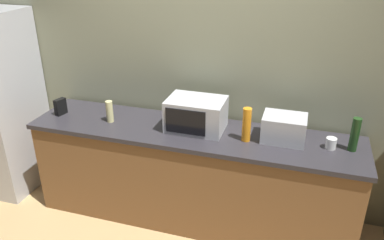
% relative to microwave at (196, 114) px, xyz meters
% --- Properties ---
extents(back_wall, '(6.40, 0.10, 2.70)m').
position_rel_microwave_xyz_m(back_wall, '(-0.02, 0.36, 0.31)').
color(back_wall, gray).
rests_on(back_wall, ground_plane).
extents(counter_run, '(2.84, 0.64, 0.90)m').
position_rel_microwave_xyz_m(counter_run, '(-0.02, -0.05, -0.58)').
color(counter_run, brown).
rests_on(counter_run, ground_plane).
extents(microwave, '(0.48, 0.35, 0.27)m').
position_rel_microwave_xyz_m(microwave, '(0.00, 0.00, 0.00)').
color(microwave, '#B7BABF').
rests_on(microwave, counter_run).
extents(toaster_oven, '(0.34, 0.26, 0.21)m').
position_rel_microwave_xyz_m(toaster_oven, '(0.73, 0.01, -0.03)').
color(toaster_oven, '#B7BABF').
rests_on(toaster_oven, counter_run).
extents(cordless_phone, '(0.08, 0.12, 0.15)m').
position_rel_microwave_xyz_m(cordless_phone, '(-1.28, -0.08, -0.06)').
color(cordless_phone, black).
rests_on(cordless_phone, counter_run).
extents(bottle_dish_soap, '(0.07, 0.07, 0.28)m').
position_rel_microwave_xyz_m(bottle_dish_soap, '(0.44, -0.08, 0.01)').
color(bottle_dish_soap, orange).
rests_on(bottle_dish_soap, counter_run).
extents(bottle_vinegar, '(0.06, 0.06, 0.19)m').
position_rel_microwave_xyz_m(bottle_vinegar, '(-0.77, -0.09, -0.04)').
color(bottle_vinegar, beige).
rests_on(bottle_vinegar, counter_run).
extents(bottle_wine, '(0.07, 0.07, 0.27)m').
position_rel_microwave_xyz_m(bottle_wine, '(1.25, -0.00, -0.00)').
color(bottle_wine, '#1E3F19').
rests_on(bottle_wine, counter_run).
extents(mug_white, '(0.08, 0.08, 0.09)m').
position_rel_microwave_xyz_m(mug_white, '(1.09, -0.02, -0.09)').
color(mug_white, white).
rests_on(mug_white, counter_run).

